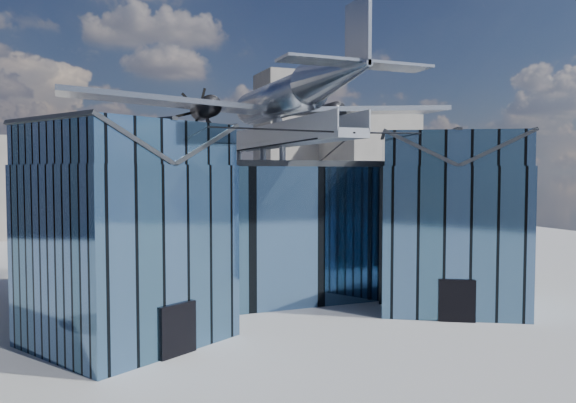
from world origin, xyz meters
name	(u,v)px	position (x,y,z in m)	size (l,w,h in m)	color
ground_plane	(300,317)	(0.00, 0.00, 0.00)	(120.00, 120.00, 0.00)	gray
museum	(268,222)	(0.00, 5.82, 5.54)	(32.88, 24.50, 17.60)	#456A8E
bg_towers	(175,166)	(1.45, 50.49, 10.01)	(77.00, 24.50, 26.00)	gray
tree_plaza_e	(500,243)	(17.34, 1.60, 3.70)	(4.09, 4.09, 5.47)	#312113
tree_side_e	(489,234)	(20.31, 6.16, 3.81)	(4.02, 4.02, 5.62)	#312113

